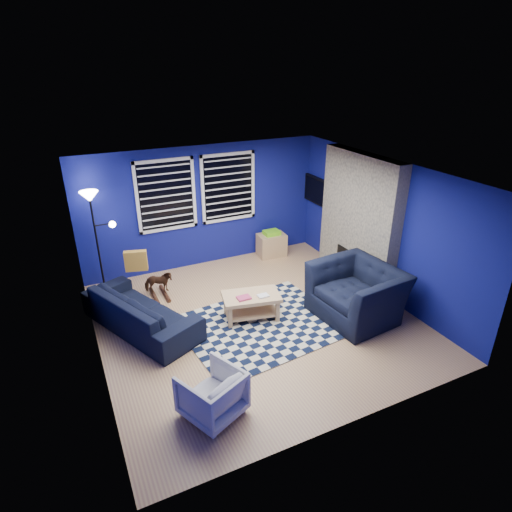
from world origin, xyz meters
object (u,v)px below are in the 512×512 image
at_px(cabinet, 271,245).
at_px(floor_lamp, 93,211).
at_px(sofa, 141,311).
at_px(coffee_table, 251,302).
at_px(armchair_bent, 212,394).
at_px(rocking_horse, 158,283).
at_px(tv, 318,191).
at_px(armchair_big, 357,293).

height_order(cabinet, floor_lamp, floor_lamp).
relative_size(sofa, coffee_table, 2.09).
distance_m(armchair_bent, rocking_horse, 3.13).
xyz_separation_m(tv, floor_lamp, (-4.57, 0.20, 0.18)).
bearing_deg(rocking_horse, sofa, 165.89).
distance_m(sofa, armchair_big, 3.57).
distance_m(rocking_horse, cabinet, 2.80).
height_order(tv, sofa, tv).
distance_m(sofa, rocking_horse, 1.01).
xyz_separation_m(armchair_big, cabinet, (-0.15, 2.79, -0.19)).
xyz_separation_m(rocking_horse, coffee_table, (1.22, -1.40, 0.04)).
distance_m(armchair_bent, cabinet, 4.76).
xyz_separation_m(tv, coffee_table, (-2.49, -1.90, -1.07)).
relative_size(rocking_horse, floor_lamp, 0.26).
xyz_separation_m(sofa, coffee_table, (1.72, -0.53, 0.01)).
bearing_deg(tv, floor_lamp, 177.53).
bearing_deg(coffee_table, floor_lamp, 134.73).
bearing_deg(rocking_horse, floor_lamp, 66.41).
bearing_deg(armchair_bent, sofa, -104.33).
relative_size(cabinet, floor_lamp, 0.32).
bearing_deg(floor_lamp, rocking_horse, -39.28).
height_order(armchair_big, rocking_horse, armchair_big).
bearing_deg(coffee_table, sofa, 163.01).
height_order(sofa, floor_lamp, floor_lamp).
relative_size(armchair_big, cabinet, 2.21).
xyz_separation_m(sofa, armchair_big, (3.36, -1.21, 0.13)).
bearing_deg(tv, armchair_bent, -136.52).
bearing_deg(coffee_table, armchair_big, -22.80).
bearing_deg(cabinet, armchair_big, -82.94).
xyz_separation_m(tv, sofa, (-4.22, -1.38, -1.08)).
height_order(sofa, cabinet, sofa).
bearing_deg(rocking_horse, armchair_big, -110.44).
relative_size(tv, sofa, 0.46).
bearing_deg(sofa, tv, -96.10).
relative_size(armchair_big, rocking_horse, 2.71).
bearing_deg(sofa, cabinet, -87.95).
bearing_deg(floor_lamp, armchair_big, -36.88).
height_order(coffee_table, cabinet, cabinet).
distance_m(cabinet, floor_lamp, 3.80).
xyz_separation_m(armchair_bent, coffee_table, (1.34, 1.73, 0.01)).
distance_m(tv, coffee_table, 3.32).
bearing_deg(armchair_bent, cabinet, -150.31).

